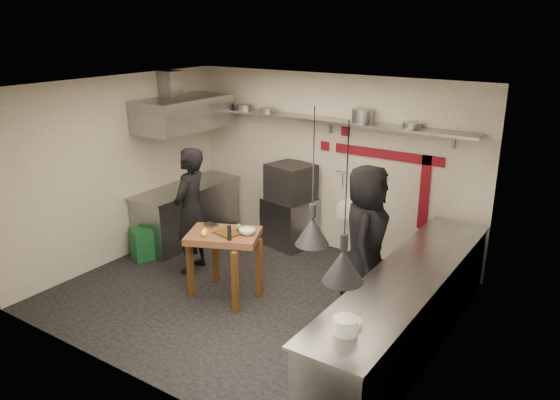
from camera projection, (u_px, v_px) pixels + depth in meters
The scene contains 47 objects.
floor at pixel (253, 296), 7.38m from camera, with size 5.00×5.00×0.00m, color black.
ceiling at pixel (249, 87), 6.50m from camera, with size 5.00×5.00×0.00m, color beige.
wall_back at pixel (331, 164), 8.60m from camera, with size 5.00×0.04×2.80m, color beige.
wall_front at pixel (122, 254), 5.29m from camera, with size 5.00×0.04×2.80m, color beige.
wall_left at pixel (119, 170), 8.26m from camera, with size 0.04×4.20×2.80m, color beige.
wall_right at pixel (445, 240), 5.62m from camera, with size 0.04×4.20×2.80m, color beige.
red_band_horiz at pixel (387, 155), 8.00m from camera, with size 1.70×0.02×0.14m, color maroon.
red_band_vert at pixel (424, 193), 7.83m from camera, with size 0.14×0.02×1.10m, color maroon.
red_tile_a at pixel (345, 131), 8.28m from camera, with size 0.14×0.02×0.14m, color maroon.
red_tile_b at pixel (325, 146), 8.55m from camera, with size 0.14×0.02×0.14m, color maroon.
back_shelf at pixel (326, 120), 8.23m from camera, with size 4.60×0.34×0.04m, color slate.
shelf_bracket_left at pixel (234, 114), 9.39m from camera, with size 0.04×0.06×0.24m, color slate.
shelf_bracket_mid at pixel (331, 125), 8.38m from camera, with size 0.04×0.06×0.24m, color slate.
shelf_bracket_right at pixel (454, 140), 7.38m from camera, with size 0.04×0.06×0.24m, color slate.
pan_far_left at pixel (245, 107), 9.02m from camera, with size 0.26×0.26×0.09m, color slate.
pan_mid_left at pixel (267, 110), 8.79m from camera, with size 0.26×0.26×0.07m, color slate.
stock_pot at pixel (362, 116), 7.88m from camera, with size 0.31×0.31×0.20m, color slate.
pan_right at pixel (412, 125), 7.50m from camera, with size 0.26×0.26×0.08m, color slate.
oven_stand at pixel (290, 222), 8.97m from camera, with size 0.74×0.67×0.80m, color slate.
combi_oven at pixel (291, 182), 8.73m from camera, with size 0.65×0.61×0.58m, color black.
oven_door at pixel (280, 186), 8.51m from camera, with size 0.45×0.03×0.46m, color maroon.
oven_glass at pixel (280, 186), 8.53m from camera, with size 0.35×0.02×0.34m, color black.
hand_sink at pixel (355, 210), 8.36m from camera, with size 0.46×0.34×0.22m, color silver.
sink_tap at pixel (356, 199), 8.31m from camera, with size 0.03×0.03×0.14m, color slate.
sink_drain at pixel (353, 238), 8.47m from camera, with size 0.06×0.06×0.66m, color slate.
utensil_rail at pixel (361, 175), 8.30m from camera, with size 0.02×0.02×0.90m, color slate.
counter_right at pixel (406, 312), 6.11m from camera, with size 0.70×3.80×0.90m, color slate.
counter_right_top at pixel (409, 274), 5.96m from camera, with size 0.76×3.90×0.03m, color slate.
plate_stack at pixel (346, 326), 4.79m from camera, with size 0.22×0.22×0.15m, color silver.
small_bowl_right at pixel (351, 323), 4.93m from camera, with size 0.20×0.20×0.05m, color silver.
counter_left at pixel (187, 214), 9.21m from camera, with size 0.70×1.90×0.90m, color slate.
counter_left_top at pixel (186, 187), 9.06m from camera, with size 0.76×2.00×0.03m, color slate.
extractor_hood at pixel (184, 113), 8.65m from camera, with size 0.78×1.60×0.50m, color slate.
hood_duct at pixel (171, 87), 8.65m from camera, with size 0.28×0.28×0.50m, color slate.
green_bin at pixel (143, 244), 8.49m from camera, with size 0.33×0.33×0.50m, color #16532A.
prep_table at pixel (225, 265), 7.26m from camera, with size 0.92×0.64×0.92m, color brown, non-canonical shape.
cutting_board at pixel (227, 233), 7.07m from camera, with size 0.32×0.23×0.03m, color #523314.
pepper_mill at pixel (229, 233), 6.84m from camera, with size 0.05×0.05×0.20m, color black.
lemon_a at pixel (205, 231), 7.06m from camera, with size 0.07×0.07×0.07m, color #EEFA31.
lemon_b at pixel (204, 234), 6.99m from camera, with size 0.08×0.08×0.08m, color #EEFA31.
veg_ball at pixel (239, 227), 7.17m from camera, with size 0.09×0.09×0.09m, color #4A8039.
steel_tray at pixel (211, 225), 7.34m from camera, with size 0.19×0.12×0.03m, color slate.
bowl at pixel (247, 232), 7.06m from camera, with size 0.21×0.21×0.07m, color silver.
heat_lamp_near at pixel (313, 178), 5.31m from camera, with size 0.35×0.35×1.40m, color black, non-canonical shape.
heat_lamp_far at pixel (346, 205), 4.58m from camera, with size 0.37×0.37×1.43m, color black, non-canonical shape.
chef_left at pixel (191, 211), 7.89m from camera, with size 0.68×0.45×1.87m, color black.
chef_right at pixel (366, 237), 6.90m from camera, with size 0.92×0.60×1.89m, color black.
Camera 1 is at (3.98, -5.28, 3.56)m, focal length 35.00 mm.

